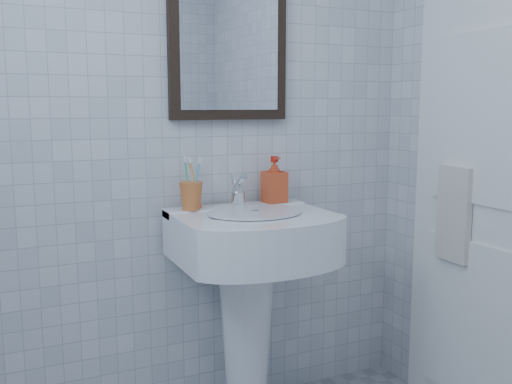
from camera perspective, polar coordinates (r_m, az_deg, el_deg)
name	(u,v)px	position (r m, az deg, el deg)	size (l,w,h in m)	color
wall_back	(162,118)	(2.27, -9.38, 7.34)	(2.20, 0.02, 2.50)	silver
washbasin	(249,283)	(2.27, -0.72, -9.05)	(0.59, 0.43, 0.90)	white
faucet	(238,193)	(2.29, -1.82, -0.07)	(0.06, 0.12, 0.14)	silver
toothbrush_cup	(191,196)	(2.22, -6.51, -0.38)	(0.09, 0.09, 0.11)	#CC672E
soap_dispenser	(274,180)	(2.38, 1.84, 1.25)	(0.09, 0.09, 0.19)	#B82E11
wall_mirror	(229,42)	(2.36, -2.74, 14.79)	(0.50, 0.04, 0.62)	black
bathroom_door	(493,186)	(2.30, 22.61, 0.57)	(0.04, 0.80, 2.00)	silver
towel_ring	(460,169)	(2.39, 19.74, 2.19)	(0.18, 0.18, 0.01)	silver
hand_towel	(454,214)	(2.40, 19.18, -2.11)	(0.03, 0.16, 0.38)	beige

